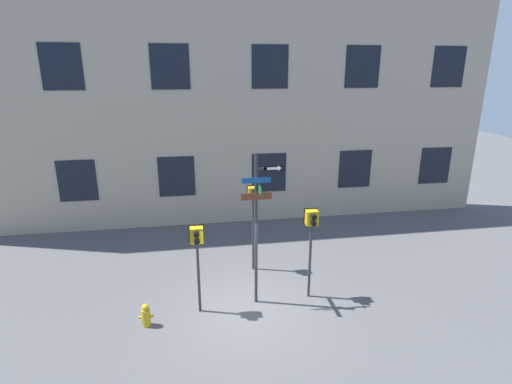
% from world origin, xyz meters
% --- Properties ---
extents(ground_plane, '(60.00, 60.00, 0.00)m').
position_xyz_m(ground_plane, '(0.00, 0.00, 0.00)').
color(ground_plane, '#515154').
extents(building_facade, '(24.00, 0.63, 13.36)m').
position_xyz_m(building_facade, '(0.00, 7.22, 6.68)').
color(building_facade, tan).
rests_on(building_facade, ground_plane).
extents(street_sign_pole, '(1.20, 0.96, 4.50)m').
position_xyz_m(street_sign_pole, '(0.39, 0.41, 2.67)').
color(street_sign_pole, '#2D2D33').
rests_on(street_sign_pole, ground_plane).
extents(pedestrian_signal_left, '(0.41, 0.40, 2.60)m').
position_xyz_m(pedestrian_signal_left, '(-1.32, 0.21, 2.08)').
color(pedestrian_signal_left, '#2D2D33').
rests_on(pedestrian_signal_left, ground_plane).
extents(pedestrian_signal_right, '(0.40, 0.40, 2.80)m').
position_xyz_m(pedestrian_signal_right, '(1.95, 0.44, 2.22)').
color(pedestrian_signal_right, '#2D2D33').
rests_on(pedestrian_signal_right, ground_plane).
extents(pedestrian_signal_across, '(0.38, 0.40, 2.97)m').
position_xyz_m(pedestrian_signal_across, '(0.57, 2.43, 2.31)').
color(pedestrian_signal_across, '#2D2D33').
rests_on(pedestrian_signal_across, ground_plane).
extents(fire_hydrant, '(0.39, 0.23, 0.65)m').
position_xyz_m(fire_hydrant, '(-2.76, -0.23, 0.31)').
color(fire_hydrant, gold).
rests_on(fire_hydrant, ground_plane).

